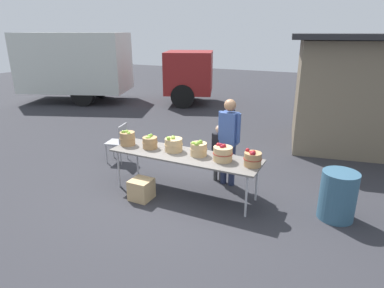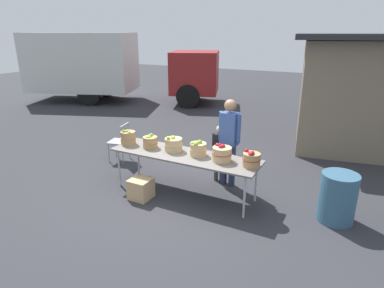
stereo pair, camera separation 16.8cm
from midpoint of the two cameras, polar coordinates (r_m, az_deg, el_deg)
ground_plane at (r=6.04m, az=-2.07°, el=-8.49°), size 40.00×40.00×0.00m
market_table at (r=5.75m, az=-2.15°, el=-2.16°), size 2.70×0.76×0.75m
apple_basket_green_0 at (r=6.30m, az=-11.91°, el=1.00°), size 0.30×0.30×0.30m
apple_basket_green_1 at (r=6.06m, az=-8.12°, el=0.32°), size 0.29×0.29×0.26m
apple_basket_green_2 at (r=5.87m, az=-4.06°, el=-0.07°), size 0.33×0.33×0.29m
apple_basket_green_3 at (r=5.64m, az=0.29°, el=-0.82°), size 0.30×0.30×0.28m
apple_basket_red_0 at (r=5.44m, az=4.49°, el=-1.61°), size 0.34×0.34×0.29m
apple_basket_red_1 at (r=5.28m, az=9.59°, el=-2.49°), size 0.30×0.30×0.27m
vendor_adult at (r=6.05m, az=5.65°, el=1.44°), size 0.44×0.25×1.65m
child_customer at (r=6.28m, az=3.95°, el=-0.81°), size 0.30×0.17×1.13m
box_truck at (r=14.23m, az=-15.82°, el=13.04°), size 7.96×4.74×2.75m
food_kiosk at (r=9.09m, az=26.84°, el=8.09°), size 3.95×3.46×2.74m
folding_chair at (r=7.47m, az=-13.21°, el=0.70°), size 0.48×0.48×0.86m
trash_barrel at (r=5.56m, az=23.23°, el=-8.24°), size 0.55×0.55×0.78m
produce_crate at (r=5.84m, az=-9.61°, el=-7.78°), size 0.36×0.36×0.36m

